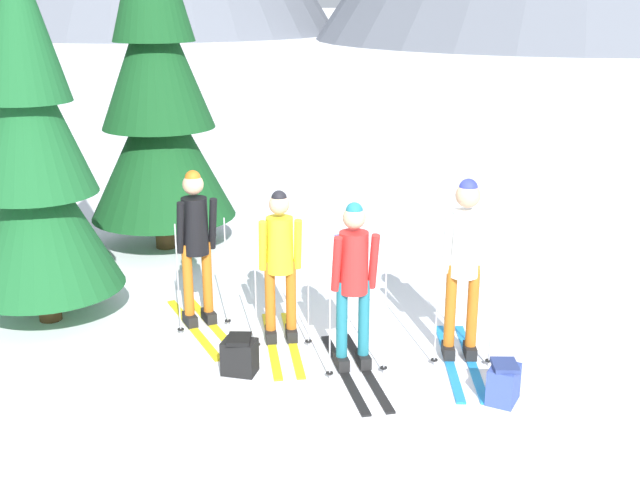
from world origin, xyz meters
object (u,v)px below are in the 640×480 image
Objects in this scene: skier_in_yellow at (280,262)px; skier_in_red at (353,277)px; skier_in_black at (196,242)px; backpack_on_snow_beside at (240,355)px; backpack_on_snow_front at (504,383)px; skier_in_white at (464,258)px; pine_tree_mid at (33,154)px; pine_tree_far at (157,91)px.

skier_in_yellow is 0.96× the size of skier_in_red.
skier_in_black is 1.06× the size of skier_in_yellow.
skier_in_black is at bearing 155.50° from skier_in_yellow.
backpack_on_snow_front is at bearing -11.85° from backpack_on_snow_beside.
skier_in_white is 2.39m from backpack_on_snow_beside.
backpack_on_snow_front is (3.04, -1.68, -0.78)m from skier_in_black.
backpack_on_snow_front is 2.50m from backpack_on_snow_beside.
backpack_on_snow_front is (4.76, -1.79, -1.72)m from pine_tree_mid.
backpack_on_snow_beside is (-0.35, -0.74, -0.71)m from skier_in_yellow.
backpack_on_snow_beside is at bearing -115.56° from skier_in_yellow.
skier_in_white is at bearing -11.20° from pine_tree_mid.
skier_in_yellow is 4.24× the size of backpack_on_snow_front.
pine_tree_mid is (-1.72, 0.11, 0.94)m from skier_in_black.
pine_tree_mid is at bearing 176.44° from skier_in_black.
pine_tree_mid reaches higher than skier_in_red.
skier_in_white is at bearing 106.35° from backpack_on_snow_front.
pine_tree_mid reaches higher than backpack_on_snow_beside.
backpack_on_snow_beside is at bearing -169.95° from skier_in_white.
pine_tree_far reaches higher than skier_in_white.
pine_tree_mid is at bearing -105.79° from pine_tree_far.
backpack_on_snow_front is (2.10, -1.26, -0.71)m from skier_in_yellow.
pine_tree_far is at bearing 108.79° from skier_in_black.
pine_tree_mid is at bearing 161.54° from skier_in_red.
pine_tree_far is (0.76, 2.70, 0.36)m from pine_tree_mid.
skier_in_black is 3.56m from backpack_on_snow_front.
skier_in_red is 0.35× the size of pine_tree_far.
skier_in_black reaches higher than skier_in_yellow.
skier_in_red is 4.40× the size of backpack_on_snow_front.
skier_in_white reaches higher than skier_in_black.
skier_in_yellow reaches higher than backpack_on_snow_front.
backpack_on_snow_beside is at bearing -172.63° from skier_in_red.
pine_tree_mid is 10.96× the size of backpack_on_snow_beside.
skier_in_yellow is 3.99m from pine_tree_far.
skier_in_red is 1.34m from backpack_on_snow_beside.
skier_in_black is at bearing 150.99° from backpack_on_snow_front.
pine_tree_far is 4.75m from backpack_on_snow_beside.
skier_in_yellow is 0.89× the size of skier_in_white.
pine_tree_mid is (-4.49, 0.89, 0.84)m from skier_in_white.
pine_tree_far is 13.01× the size of backpack_on_snow_beside.
skier_in_black reaches higher than backpack_on_snow_beside.
skier_in_black is 4.48× the size of backpack_on_snow_front.
skier_in_white reaches higher than skier_in_red.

